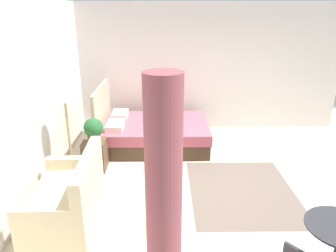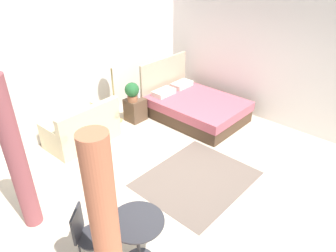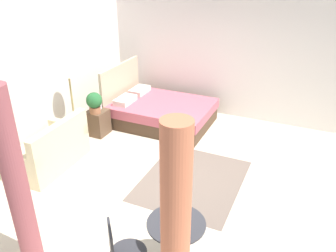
{
  "view_description": "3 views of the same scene",
  "coord_description": "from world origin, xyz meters",
  "px_view_note": "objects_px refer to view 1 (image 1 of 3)",
  "views": [
    {
      "loc": [
        -4.46,
        1.01,
        2.7
      ],
      "look_at": [
        0.79,
        0.96,
        0.76
      ],
      "focal_mm": 33.98,
      "sensor_mm": 36.0,
      "label": 1
    },
    {
      "loc": [
        -3.71,
        -2.76,
        3.61
      ],
      "look_at": [
        -0.24,
        0.4,
        0.91
      ],
      "focal_mm": 33.44,
      "sensor_mm": 36.0,
      "label": 2
    },
    {
      "loc": [
        -4.73,
        -1.82,
        3.46
      ],
      "look_at": [
        -0.04,
        0.3,
        0.9
      ],
      "focal_mm": 36.78,
      "sensor_mm": 36.0,
      "label": 3
    }
  ],
  "objects_px": {
    "bed": "(151,132)",
    "potted_plant": "(94,130)",
    "vase": "(95,133)",
    "couch": "(69,198)",
    "nightstand": "(95,155)",
    "floor_lamp": "(65,104)"
  },
  "relations": [
    {
      "from": "bed",
      "to": "potted_plant",
      "type": "distance_m",
      "value": 1.54
    },
    {
      "from": "bed",
      "to": "vase",
      "type": "relative_size",
      "value": 11.97
    },
    {
      "from": "bed",
      "to": "couch",
      "type": "distance_m",
      "value": 2.65
    },
    {
      "from": "bed",
      "to": "nightstand",
      "type": "relative_size",
      "value": 4.04
    },
    {
      "from": "couch",
      "to": "nightstand",
      "type": "xyz_separation_m",
      "value": [
        1.41,
        -0.06,
        -0.03
      ]
    },
    {
      "from": "couch",
      "to": "nightstand",
      "type": "distance_m",
      "value": 1.42
    },
    {
      "from": "couch",
      "to": "floor_lamp",
      "type": "relative_size",
      "value": 0.94
    },
    {
      "from": "bed",
      "to": "floor_lamp",
      "type": "xyz_separation_m",
      "value": [
        -1.39,
        1.26,
        1.02
      ]
    },
    {
      "from": "nightstand",
      "to": "potted_plant",
      "type": "height_order",
      "value": "potted_plant"
    },
    {
      "from": "floor_lamp",
      "to": "vase",
      "type": "bearing_deg",
      "value": -32.11
    },
    {
      "from": "potted_plant",
      "to": "couch",
      "type": "bearing_deg",
      "value": 175.61
    },
    {
      "from": "potted_plant",
      "to": "floor_lamp",
      "type": "relative_size",
      "value": 0.29
    },
    {
      "from": "couch",
      "to": "vase",
      "type": "xyz_separation_m",
      "value": [
        1.53,
        -0.06,
        0.33
      ]
    },
    {
      "from": "bed",
      "to": "vase",
      "type": "xyz_separation_m",
      "value": [
        -0.91,
        0.96,
        0.34
      ]
    },
    {
      "from": "bed",
      "to": "couch",
      "type": "height_order",
      "value": "bed"
    },
    {
      "from": "vase",
      "to": "bed",
      "type": "bearing_deg",
      "value": -46.45
    },
    {
      "from": "potted_plant",
      "to": "vase",
      "type": "height_order",
      "value": "potted_plant"
    },
    {
      "from": "bed",
      "to": "vase",
      "type": "height_order",
      "value": "bed"
    },
    {
      "from": "potted_plant",
      "to": "bed",
      "type": "bearing_deg",
      "value": -39.05
    },
    {
      "from": "couch",
      "to": "vase",
      "type": "bearing_deg",
      "value": -2.24
    },
    {
      "from": "potted_plant",
      "to": "nightstand",
      "type": "bearing_deg",
      "value": 20.02
    },
    {
      "from": "nightstand",
      "to": "bed",
      "type": "bearing_deg",
      "value": -42.78
    }
  ]
}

